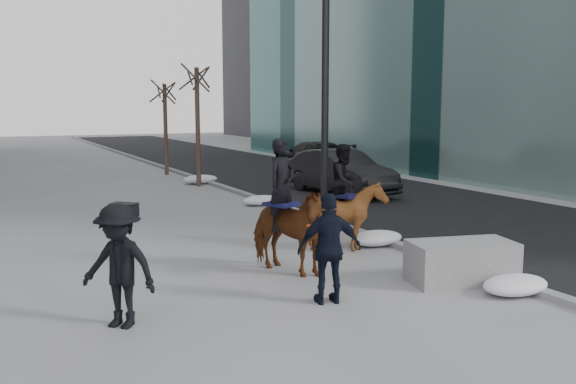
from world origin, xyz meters
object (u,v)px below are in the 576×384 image
planter (462,262)px  mounted_right (347,208)px  mounted_left (285,224)px  car_near (340,172)px

planter → mounted_right: mounted_right is taller
mounted_right → mounted_left: bearing=-153.1°
car_near → mounted_left: 10.51m
car_near → mounted_right: mounted_right is taller
mounted_left → mounted_right: size_ratio=1.09×
mounted_left → mounted_right: bearing=26.9°
planter → mounted_left: (-2.52, 1.94, 0.56)m
car_near → mounted_right: bearing=-126.5°
planter → mounted_right: 3.05m
planter → car_near: size_ratio=0.38×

